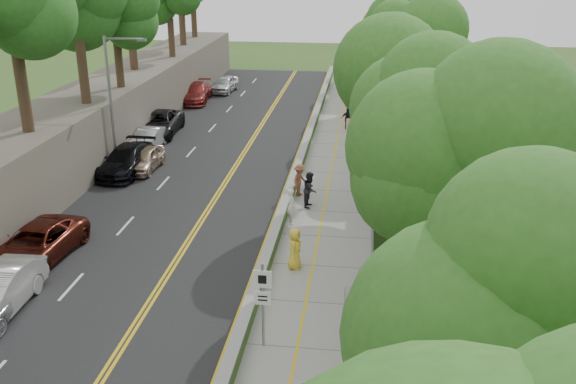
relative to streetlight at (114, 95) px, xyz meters
The scene contains 23 objects.
ground 18.08m from the streetlight, 53.23° to the right, with size 140.00×140.00×0.00m, color #33511E.
road 6.93m from the streetlight, 11.17° to the left, with size 11.20×66.00×0.04m, color black.
sidewalk 13.84m from the streetlight, ahead, with size 4.20×66.00×0.05m, color gray.
jersey_barrier 11.60m from the streetlight, ahead, with size 0.42×66.00×0.60m, color #7DDE38.
rock_embankment 4.15m from the streetlight, 161.78° to the left, with size 5.00×66.00×4.00m, color #595147.
chainlink_fence 15.58m from the streetlight, ahead, with size 0.04×66.00×2.00m, color slate.
trees_fenceside 17.65m from the streetlight, ahead, with size 7.00×66.00×14.00m, color #397426, non-canonical shape.
streetlight is the anchor object (origin of this frame).
signpost 20.72m from the streetlight, 55.92° to the right, with size 0.62×0.09×3.10m.
construction_barrel 17.38m from the streetlight, 37.11° to the left, with size 0.57×0.57×0.94m, color #C57018.
concrete_block 21.05m from the streetlight, 44.32° to the right, with size 1.21×0.91×0.80m, color gray.
car_2 12.57m from the streetlight, 85.98° to the right, with size 2.50×5.42×1.51m, color #5A1C13.
car_3 3.89m from the streetlight, 39.43° to the right, with size 2.20×5.42×1.57m, color black.
car_4 4.18m from the streetlight, ahead, with size 1.62×4.04×1.38m, color tan.
car_5 5.78m from the streetlight, 85.96° to the left, with size 1.46×4.18×1.38m, color silver.
car_6 8.66m from the streetlight, 91.01° to the left, with size 2.74×5.93×1.65m, color black.
car_7 18.61m from the streetlight, 90.43° to the left, with size 2.22×5.47×1.59m, color maroon.
car_8 22.82m from the streetlight, 86.27° to the left, with size 1.74×4.33×1.48m, color silver.
painter_0 16.83m from the streetlight, 43.47° to the right, with size 0.87×0.57×1.79m, color yellow.
painter_1 13.56m from the streetlight, 30.75° to the right, with size 0.66×0.43×1.80m, color white.
painter_2 13.22m from the streetlight, 20.38° to the right, with size 0.91×0.71×1.87m, color black.
painter_3 12.17m from the streetlight, 14.70° to the right, with size 1.14×0.66×1.77m, color brown.
person_far 17.55m from the streetlight, 39.29° to the left, with size 0.94×0.39×1.60m, color black.
Camera 1 is at (4.18, -21.20, 12.73)m, focal length 40.00 mm.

